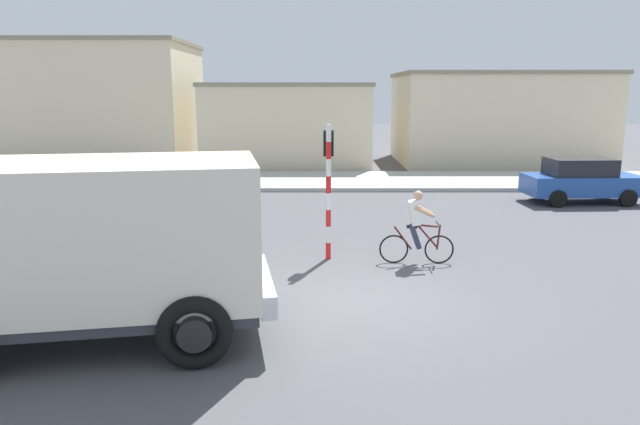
{
  "coord_description": "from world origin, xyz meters",
  "views": [
    {
      "loc": [
        -0.71,
        -10.87,
        3.96
      ],
      "look_at": [
        -0.68,
        2.5,
        1.2
      ],
      "focal_mm": 33.3,
      "sensor_mm": 36.0,
      "label": 1
    }
  ],
  "objects_px": {
    "truck_foreground": "(89,240)",
    "traffic_light_pole": "(327,173)",
    "car_white_mid": "(111,192)",
    "car_red_near": "(580,180)",
    "cyclist": "(415,227)"
  },
  "relations": [
    {
      "from": "truck_foreground",
      "to": "traffic_light_pole",
      "type": "xyz_separation_m",
      "value": [
        3.78,
        4.82,
        0.4
      ]
    },
    {
      "from": "car_white_mid",
      "to": "car_red_near",
      "type": "bearing_deg",
      "value": 8.91
    },
    {
      "from": "truck_foreground",
      "to": "car_white_mid",
      "type": "xyz_separation_m",
      "value": [
        -2.99,
        9.52,
        -0.85
      ]
    },
    {
      "from": "truck_foreground",
      "to": "cyclist",
      "type": "xyz_separation_m",
      "value": [
        5.81,
        4.35,
        -0.8
      ]
    },
    {
      "from": "cyclist",
      "to": "traffic_light_pole",
      "type": "bearing_deg",
      "value": 167.03
    },
    {
      "from": "car_red_near",
      "to": "car_white_mid",
      "type": "distance_m",
      "value": 16.11
    },
    {
      "from": "traffic_light_pole",
      "to": "car_white_mid",
      "type": "xyz_separation_m",
      "value": [
        -6.76,
        4.7,
        -1.25
      ]
    },
    {
      "from": "traffic_light_pole",
      "to": "car_red_near",
      "type": "xyz_separation_m",
      "value": [
        9.15,
        7.19,
        -1.25
      ]
    },
    {
      "from": "truck_foreground",
      "to": "traffic_light_pole",
      "type": "relative_size",
      "value": 1.8
    },
    {
      "from": "car_red_near",
      "to": "traffic_light_pole",
      "type": "bearing_deg",
      "value": -141.85
    },
    {
      "from": "truck_foreground",
      "to": "traffic_light_pole",
      "type": "distance_m",
      "value": 6.14
    },
    {
      "from": "cyclist",
      "to": "car_red_near",
      "type": "distance_m",
      "value": 10.46
    },
    {
      "from": "cyclist",
      "to": "traffic_light_pole",
      "type": "distance_m",
      "value": 2.41
    },
    {
      "from": "cyclist",
      "to": "car_red_near",
      "type": "xyz_separation_m",
      "value": [
        7.12,
        7.66,
        -0.05
      ]
    },
    {
      "from": "traffic_light_pole",
      "to": "car_red_near",
      "type": "height_order",
      "value": "traffic_light_pole"
    }
  ]
}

